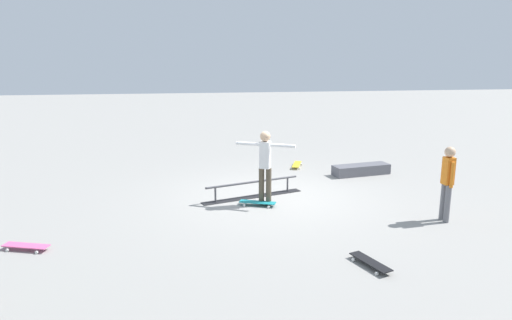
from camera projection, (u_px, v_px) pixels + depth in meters
The scene contains 9 objects.
ground_plane at pixel (275, 197), 10.69m from camera, with size 60.00×60.00×0.00m, color gray.
grind_rail at pixel (253, 190), 10.68m from camera, with size 2.44×0.99×0.39m.
skate_ledge at pixel (361, 170), 12.68m from camera, with size 1.60×0.47×0.28m, color #595960.
skater_main at pixel (265, 162), 9.97m from camera, with size 1.23×0.64×1.65m.
skateboard_main at pixel (257, 202), 10.08m from camera, with size 0.82×0.47×0.09m.
bystander_orange_shirt at pixel (447, 180), 8.98m from camera, with size 0.21×0.34×1.51m.
loose_skateboard_black at pixel (370, 262), 7.19m from camera, with size 0.45×0.82×0.09m.
loose_skateboard_yellow at pixel (297, 164), 13.56m from camera, with size 0.46×0.82×0.09m.
loose_skateboard_pink at pixel (26, 246), 7.80m from camera, with size 0.82×0.44×0.09m.
Camera 1 is at (1.95, 10.04, 3.25)m, focal length 32.23 mm.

